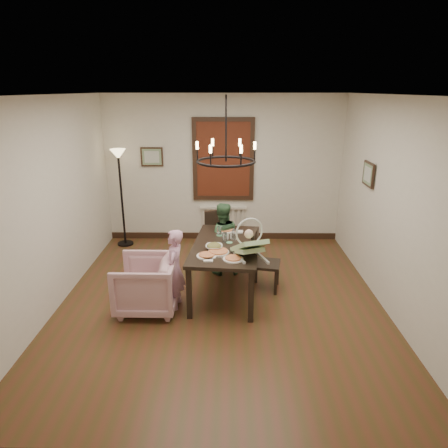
{
  "coord_description": "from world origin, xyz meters",
  "views": [
    {
      "loc": [
        0.11,
        -5.05,
        2.87
      ],
      "look_at": [
        0.04,
        0.3,
        1.05
      ],
      "focal_mm": 32.0,
      "sensor_mm": 36.0,
      "label": 1
    }
  ],
  "objects_px": {
    "chair_right": "(266,260)",
    "drinking_glass": "(225,237)",
    "dining_table": "(226,249)",
    "chair_far": "(218,239)",
    "elderly_woman": "(175,276)",
    "armchair": "(146,284)",
    "floor_lamp": "(122,200)",
    "baby_bouncer": "(249,244)",
    "seated_man": "(222,245)"
  },
  "relations": [
    {
      "from": "chair_right",
      "to": "drinking_glass",
      "type": "distance_m",
      "value": 0.72
    },
    {
      "from": "dining_table",
      "to": "drinking_glass",
      "type": "bearing_deg",
      "value": 107.75
    },
    {
      "from": "dining_table",
      "to": "chair_right",
      "type": "bearing_deg",
      "value": 16.6
    },
    {
      "from": "chair_far",
      "to": "elderly_woman",
      "type": "bearing_deg",
      "value": -123.05
    },
    {
      "from": "armchair",
      "to": "floor_lamp",
      "type": "height_order",
      "value": "floor_lamp"
    },
    {
      "from": "elderly_woman",
      "to": "baby_bouncer",
      "type": "relative_size",
      "value": 1.68
    },
    {
      "from": "dining_table",
      "to": "chair_right",
      "type": "distance_m",
      "value": 0.65
    },
    {
      "from": "dining_table",
      "to": "elderly_woman",
      "type": "distance_m",
      "value": 0.84
    },
    {
      "from": "elderly_woman",
      "to": "dining_table",
      "type": "bearing_deg",
      "value": 124.23
    },
    {
      "from": "armchair",
      "to": "floor_lamp",
      "type": "relative_size",
      "value": 0.45
    },
    {
      "from": "drinking_glass",
      "to": "elderly_woman",
      "type": "bearing_deg",
      "value": -143.6
    },
    {
      "from": "dining_table",
      "to": "seated_man",
      "type": "xyz_separation_m",
      "value": [
        -0.07,
        0.66,
        -0.19
      ]
    },
    {
      "from": "elderly_woman",
      "to": "seated_man",
      "type": "distance_m",
      "value": 1.25
    },
    {
      "from": "chair_right",
      "to": "elderly_woman",
      "type": "distance_m",
      "value": 1.4
    },
    {
      "from": "dining_table",
      "to": "drinking_glass",
      "type": "xyz_separation_m",
      "value": [
        -0.02,
        0.07,
        0.16
      ]
    },
    {
      "from": "armchair",
      "to": "drinking_glass",
      "type": "xyz_separation_m",
      "value": [
        1.05,
        0.57,
        0.47
      ]
    },
    {
      "from": "chair_right",
      "to": "armchair",
      "type": "relative_size",
      "value": 1.13
    },
    {
      "from": "chair_right",
      "to": "baby_bouncer",
      "type": "relative_size",
      "value": 1.66
    },
    {
      "from": "armchair",
      "to": "drinking_glass",
      "type": "height_order",
      "value": "drinking_glass"
    },
    {
      "from": "elderly_woman",
      "to": "seated_man",
      "type": "height_order",
      "value": "seated_man"
    },
    {
      "from": "elderly_woman",
      "to": "floor_lamp",
      "type": "xyz_separation_m",
      "value": [
        -1.28,
        2.32,
        0.43
      ]
    },
    {
      "from": "chair_right",
      "to": "armchair",
      "type": "xyz_separation_m",
      "value": [
        -1.67,
        -0.61,
        -0.09
      ]
    },
    {
      "from": "baby_bouncer",
      "to": "floor_lamp",
      "type": "height_order",
      "value": "floor_lamp"
    },
    {
      "from": "dining_table",
      "to": "floor_lamp",
      "type": "xyz_separation_m",
      "value": [
        -1.97,
        1.9,
        0.22
      ]
    },
    {
      "from": "armchair",
      "to": "seated_man",
      "type": "relative_size",
      "value": 0.83
    },
    {
      "from": "armchair",
      "to": "elderly_woman",
      "type": "height_order",
      "value": "elderly_woman"
    },
    {
      "from": "floor_lamp",
      "to": "elderly_woman",
      "type": "bearing_deg",
      "value": -61.18
    },
    {
      "from": "dining_table",
      "to": "baby_bouncer",
      "type": "height_order",
      "value": "baby_bouncer"
    },
    {
      "from": "baby_bouncer",
      "to": "dining_table",
      "type": "bearing_deg",
      "value": 104.0
    },
    {
      "from": "chair_far",
      "to": "baby_bouncer",
      "type": "bearing_deg",
      "value": -84.8
    },
    {
      "from": "elderly_woman",
      "to": "floor_lamp",
      "type": "relative_size",
      "value": 0.52
    },
    {
      "from": "armchair",
      "to": "dining_table",
      "type": "bearing_deg",
      "value": 115.01
    },
    {
      "from": "armchair",
      "to": "chair_far",
      "type": "bearing_deg",
      "value": 148.35
    },
    {
      "from": "armchair",
      "to": "elderly_woman",
      "type": "relative_size",
      "value": 0.88
    },
    {
      "from": "chair_right",
      "to": "elderly_woman",
      "type": "relative_size",
      "value": 0.99
    },
    {
      "from": "elderly_woman",
      "to": "floor_lamp",
      "type": "distance_m",
      "value": 2.68
    },
    {
      "from": "armchair",
      "to": "baby_bouncer",
      "type": "xyz_separation_m",
      "value": [
        1.38,
        0.03,
        0.58
      ]
    },
    {
      "from": "dining_table",
      "to": "drinking_glass",
      "type": "distance_m",
      "value": 0.17
    },
    {
      "from": "chair_right",
      "to": "seated_man",
      "type": "distance_m",
      "value": 0.86
    },
    {
      "from": "baby_bouncer",
      "to": "armchair",
      "type": "bearing_deg",
      "value": 161.31
    },
    {
      "from": "chair_far",
      "to": "floor_lamp",
      "type": "distance_m",
      "value": 2.09
    },
    {
      "from": "dining_table",
      "to": "floor_lamp",
      "type": "distance_m",
      "value": 2.74
    },
    {
      "from": "chair_far",
      "to": "armchair",
      "type": "height_order",
      "value": "chair_far"
    },
    {
      "from": "chair_right",
      "to": "elderly_woman",
      "type": "height_order",
      "value": "elderly_woman"
    },
    {
      "from": "floor_lamp",
      "to": "armchair",
      "type": "bearing_deg",
      "value": -69.41
    },
    {
      "from": "dining_table",
      "to": "drinking_glass",
      "type": "relative_size",
      "value": 11.84
    },
    {
      "from": "chair_right",
      "to": "drinking_glass",
      "type": "xyz_separation_m",
      "value": [
        -0.61,
        -0.04,
        0.38
      ]
    },
    {
      "from": "chair_far",
      "to": "baby_bouncer",
      "type": "distance_m",
      "value": 1.6
    },
    {
      "from": "elderly_woman",
      "to": "baby_bouncer",
      "type": "height_order",
      "value": "baby_bouncer"
    },
    {
      "from": "chair_right",
      "to": "armchair",
      "type": "bearing_deg",
      "value": 121.32
    }
  ]
}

